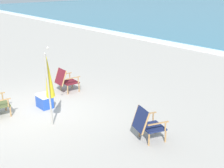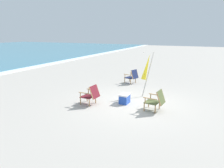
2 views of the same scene
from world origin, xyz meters
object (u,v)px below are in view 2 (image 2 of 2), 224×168
at_px(umbrella_furled_yellow, 147,67).
at_px(beach_chair_front_right, 156,100).
at_px(cooler_box, 125,98).
at_px(beach_chair_far_center, 91,94).
at_px(beach_chair_front_left, 132,76).

bearing_deg(umbrella_furled_yellow, beach_chair_front_right, -152.59).
relative_size(umbrella_furled_yellow, cooler_box, 4.20).
height_order(beach_chair_far_center, cooler_box, beach_chair_far_center).
distance_m(beach_chair_front_left, umbrella_furled_yellow, 2.59).
bearing_deg(beach_chair_front_left, cooler_box, -165.85).
bearing_deg(cooler_box, beach_chair_front_right, -102.48).
height_order(beach_chair_front_left, cooler_box, beach_chair_front_left).
distance_m(beach_chair_front_right, umbrella_furled_yellow, 2.05).
bearing_deg(beach_chair_front_right, umbrella_furled_yellow, 27.41).
height_order(beach_chair_far_center, beach_chair_front_right, same).
bearing_deg(beach_chair_front_left, umbrella_furled_yellow, -145.73).
bearing_deg(cooler_box, umbrella_furled_yellow, -21.74).
bearing_deg(cooler_box, beach_chair_front_left, 14.15).
xyz_separation_m(beach_chair_far_center, beach_chair_front_right, (0.42, -2.56, -0.00)).
height_order(beach_chair_front_left, beach_chair_front_right, beach_chair_front_left).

